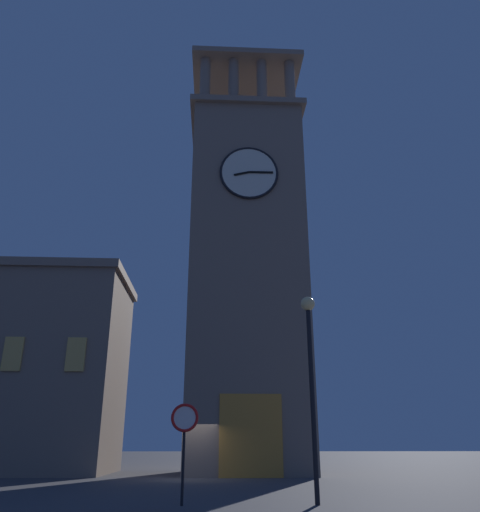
% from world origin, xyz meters
% --- Properties ---
extents(ground_plane, '(200.00, 200.00, 0.00)m').
position_xyz_m(ground_plane, '(0.00, 0.00, 0.00)').
color(ground_plane, '#424247').
extents(clocktower, '(7.51, 7.80, 29.25)m').
position_xyz_m(clocktower, '(-2.94, -4.21, 11.76)').
color(clocktower, gray).
rests_on(clocktower, ground_plane).
extents(street_lamp, '(0.44, 0.44, 5.87)m').
position_xyz_m(street_lamp, '(-3.90, 11.12, 4.02)').
color(street_lamp, black).
rests_on(street_lamp, ground_plane).
extents(no_horn_sign, '(0.78, 0.14, 2.64)m').
position_xyz_m(no_horn_sign, '(-0.22, 11.14, 2.06)').
color(no_horn_sign, black).
rests_on(no_horn_sign, ground_plane).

